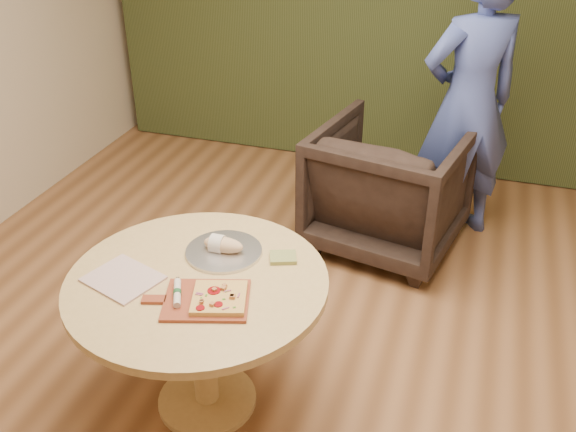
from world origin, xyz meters
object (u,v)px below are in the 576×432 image
(person_standing, at_px, (469,104))
(flatbread_pizza, at_px, (219,298))
(pizza_paddle, at_px, (204,300))
(pedestal_table, at_px, (199,304))
(armchair, at_px, (390,182))
(cutlery_roll, at_px, (177,293))
(bread_roll, at_px, (222,244))
(serving_tray, at_px, (224,251))

(person_standing, bearing_deg, flatbread_pizza, 35.22)
(pizza_paddle, bearing_deg, flatbread_pizza, -7.45)
(pedestal_table, distance_m, person_standing, 2.29)
(armchair, bearing_deg, pedestal_table, 83.07)
(armchair, distance_m, person_standing, 0.71)
(armchair, relative_size, person_standing, 0.50)
(pedestal_table, bearing_deg, flatbread_pizza, -38.48)
(pedestal_table, height_order, cutlery_roll, cutlery_roll)
(bread_roll, bearing_deg, person_standing, 62.10)
(flatbread_pizza, height_order, bread_roll, bread_roll)
(pedestal_table, xyz_separation_m, bread_roll, (0.03, 0.22, 0.18))
(pizza_paddle, height_order, serving_tray, serving_tray)
(flatbread_pizza, bearing_deg, person_standing, 69.21)
(flatbread_pizza, distance_m, serving_tray, 0.38)
(armchair, bearing_deg, pizza_paddle, 87.19)
(serving_tray, xyz_separation_m, armchair, (0.54, 1.50, -0.29))
(pizza_paddle, distance_m, bread_roll, 0.37)
(person_standing, bearing_deg, pizza_paddle, 33.85)
(serving_tray, height_order, armchair, armchair)
(flatbread_pizza, distance_m, person_standing, 2.33)
(pizza_paddle, relative_size, serving_tray, 1.33)
(pedestal_table, relative_size, cutlery_roll, 6.15)
(pedestal_table, distance_m, armchair, 1.82)
(pedestal_table, distance_m, pizza_paddle, 0.23)
(flatbread_pizza, xyz_separation_m, person_standing, (0.82, 2.17, 0.17))
(cutlery_roll, relative_size, serving_tray, 0.53)
(pedestal_table, bearing_deg, pizza_paddle, -54.88)
(cutlery_roll, height_order, armchair, armchair)
(cutlery_roll, distance_m, bread_roll, 0.38)
(pedestal_table, distance_m, bread_roll, 0.29)
(flatbread_pizza, height_order, person_standing, person_standing)
(serving_tray, relative_size, armchair, 0.38)
(bread_roll, bearing_deg, serving_tray, -0.00)
(cutlery_roll, relative_size, person_standing, 0.10)
(pedestal_table, xyz_separation_m, serving_tray, (0.03, 0.22, 0.15))
(armchair, bearing_deg, person_standing, -130.88)
(flatbread_pizza, bearing_deg, bread_roll, 111.24)
(bread_roll, xyz_separation_m, armchair, (0.55, 1.50, -0.32))
(flatbread_pizza, bearing_deg, armchair, 77.56)
(pedestal_table, distance_m, cutlery_roll, 0.23)
(pizza_paddle, xyz_separation_m, bread_roll, (-0.07, 0.37, 0.04))
(cutlery_roll, xyz_separation_m, bread_roll, (0.04, 0.38, 0.01))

